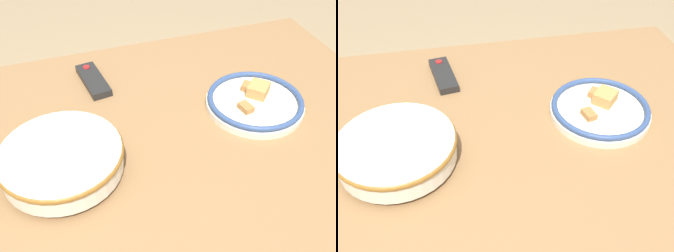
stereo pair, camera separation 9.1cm
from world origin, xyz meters
The scene contains 4 objects.
dining_table centered at (0.00, 0.00, 0.66)m, with size 1.34×1.01×0.74m.
noodle_bowl centered at (-0.19, 0.03, 0.78)m, with size 0.26×0.26×0.07m.
food_plate centered at (0.30, 0.10, 0.76)m, with size 0.25×0.25×0.05m.
tv_remote centered at (-0.07, 0.33, 0.75)m, with size 0.08×0.16×0.02m.
Camera 1 is at (-0.17, -0.58, 1.37)m, focal length 42.00 mm.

